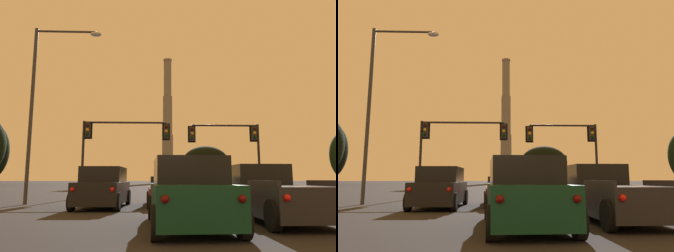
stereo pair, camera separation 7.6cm
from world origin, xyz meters
TOP-DOWN VIEW (x-y plane):
  - suv_center_lane_second at (0.10, 7.23)m, footprint 2.26×4.96m
  - pickup_truck_right_lane_second at (3.06, 8.86)m, footprint 2.27×5.53m
  - suv_left_lane_front at (-3.20, 13.80)m, footprint 2.23×4.95m
  - sedan_center_lane_front at (-0.22, 14.88)m, footprint 2.12×4.76m
  - traffic_light_overhead_right at (5.03, 21.98)m, footprint 5.42×0.50m
  - traffic_light_overhead_left at (-3.82, 21.63)m, footprint 6.42×0.50m
  - street_lamp at (-6.98, 15.74)m, footprint 3.74×0.36m
  - smokestack at (4.20, 135.73)m, footprint 7.39×7.39m
  - treeline_far_left at (11.65, 79.76)m, footprint 11.60×10.44m

SIDE VIEW (x-z plane):
  - sedan_center_lane_front at x=-0.22m, z-range -0.05..1.38m
  - pickup_truck_right_lane_second at x=3.06m, z-range -0.11..1.71m
  - suv_center_lane_second at x=0.10m, z-range -0.03..1.83m
  - suv_left_lane_front at x=-3.20m, z-range -0.03..1.83m
  - traffic_light_overhead_right at x=5.03m, z-range 1.42..6.78m
  - traffic_light_overhead_left at x=-3.82m, z-range 1.49..6.95m
  - treeline_far_left at x=11.65m, z-range 0.60..10.18m
  - street_lamp at x=-6.98m, z-range 1.07..10.77m
  - smokestack at x=4.20m, z-range -5.80..47.81m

